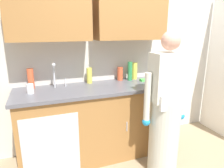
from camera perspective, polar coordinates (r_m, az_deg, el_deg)
kitchen_wall_with_uppers at (r=2.84m, az=1.90°, el=12.02°), size 4.80×0.44×2.70m
counter_cabinet at (r=2.69m, az=-4.25°, el=-10.88°), size 1.90×0.62×0.90m
countertop at (r=2.53m, az=-4.40°, el=-1.22°), size 1.96×0.66×0.04m
sink at (r=2.46m, az=-14.55°, el=-2.04°), size 0.50×0.36×0.35m
person_at_sink at (r=2.37m, az=14.79°, el=-8.71°), size 0.55×0.34×1.62m
bottle_water_tall at (r=2.68m, az=-6.41°, el=2.38°), size 0.07×0.07×0.20m
bottle_water_short at (r=2.82m, az=5.06°, el=3.63°), size 0.06×0.06×0.26m
bottle_soap at (r=2.83m, az=2.28°, el=2.91°), size 0.08×0.08×0.18m
bottle_dish_liquid at (r=2.91m, az=6.30°, el=3.71°), size 0.08×0.08×0.24m
bottle_cleaner_spray at (r=2.60m, az=-21.92°, el=1.39°), size 0.07×0.07×0.24m
cup_by_sink at (r=2.42m, az=-22.04°, el=-1.24°), size 0.08×0.08×0.11m
knife_on_counter at (r=2.69m, az=13.18°, el=-0.07°), size 0.23×0.12×0.01m
sponge at (r=2.83m, az=9.05°, el=1.13°), size 0.11×0.07×0.03m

